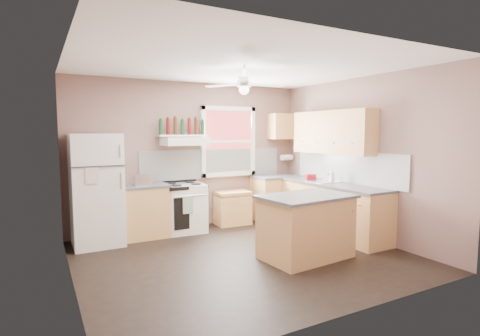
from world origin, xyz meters
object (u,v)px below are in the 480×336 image
refrigerator (96,190)px  cart (233,208)px  toaster (142,180)px  island (306,228)px  stove (184,208)px

refrigerator → cart: size_ratio=2.73×
toaster → island: 2.79m
cart → toaster: bearing=-171.7°
refrigerator → toaster: size_ratio=6.29×
toaster → cart: toaster is taller
stove → cart: size_ratio=1.33×
refrigerator → stove: (1.47, 0.10, -0.45)m
toaster → island: toaster is taller
cart → island: size_ratio=0.53×
toaster → stove: 0.94m
toaster → island: (1.79, -2.06, -0.56)m
refrigerator → island: (2.51, -2.07, -0.45)m
refrigerator → cart: bearing=3.4°
island → cart: bearing=85.6°
toaster → stove: bearing=3.1°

